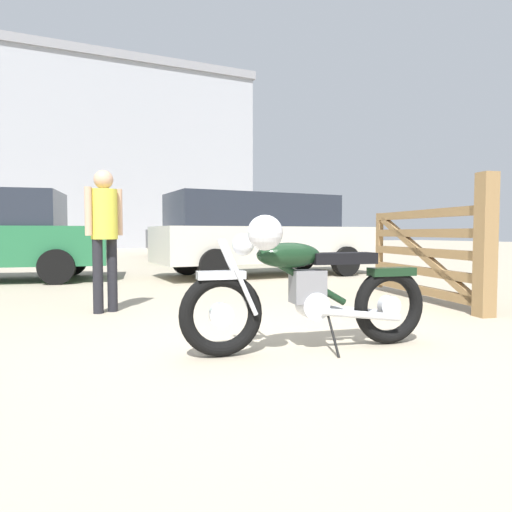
{
  "coord_description": "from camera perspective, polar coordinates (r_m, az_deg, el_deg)",
  "views": [
    {
      "loc": [
        -1.77,
        -3.43,
        0.94
      ],
      "look_at": [
        -0.24,
        0.05,
        0.74
      ],
      "focal_mm": 31.58,
      "sensor_mm": 36.0,
      "label": 1
    }
  ],
  "objects": [
    {
      "name": "dark_sedan_left",
      "position": [
        18.37,
        -5.94,
        2.98
      ],
      "size": [
        4.86,
        2.35,
        1.74
      ],
      "rotation": [
        0.0,
        0.0,
        3.03
      ],
      "color": "black",
      "rests_on": "ground_plane"
    },
    {
      "name": "bystander",
      "position": [
        5.54,
        -18.66,
        3.67
      ],
      "size": [
        0.43,
        0.3,
        1.66
      ],
      "rotation": [
        0.0,
        0.0,
        1.95
      ],
      "color": "black",
      "rests_on": "ground_plane"
    },
    {
      "name": "white_estate_far",
      "position": [
        9.74,
        0.57,
        3.01
      ],
      "size": [
        4.76,
        2.11,
        1.74
      ],
      "rotation": [
        0.0,
        0.0,
        0.04
      ],
      "color": "black",
      "rests_on": "ground_plane"
    },
    {
      "name": "industrial_building",
      "position": [
        34.22,
        -17.09,
        10.95
      ],
      "size": [
        16.11,
        12.67,
        11.49
      ],
      "rotation": [
        0.0,
        0.0,
        0.01
      ],
      "color": "#9EA0A8",
      "rests_on": "ground_plane"
    },
    {
      "name": "vintage_motorcycle",
      "position": [
        3.57,
        6.2,
        -4.21
      ],
      "size": [
        2.08,
        0.73,
        1.07
      ],
      "rotation": [
        0.0,
        0.0,
        3.01
      ],
      "color": "black",
      "rests_on": "ground_plane"
    },
    {
      "name": "timber_gate",
      "position": [
        6.32,
        21.67,
        0.66
      ],
      "size": [
        0.62,
        2.52,
        1.6
      ],
      "rotation": [
        0.0,
        0.0,
        1.38
      ],
      "color": "olive",
      "rests_on": "ground_plane"
    },
    {
      "name": "ground_plane",
      "position": [
        3.97,
        3.46,
        -10.67
      ],
      "size": [
        80.0,
        80.0,
        0.0
      ],
      "primitive_type": "plane",
      "color": "tan"
    },
    {
      "name": "silver_sedan_mid",
      "position": [
        14.25,
        -3.57,
        2.58
      ],
      "size": [
        4.44,
        2.47,
        1.67
      ],
      "rotation": [
        0.0,
        0.0,
        -0.17
      ],
      "color": "black",
      "rests_on": "ground_plane"
    }
  ]
}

